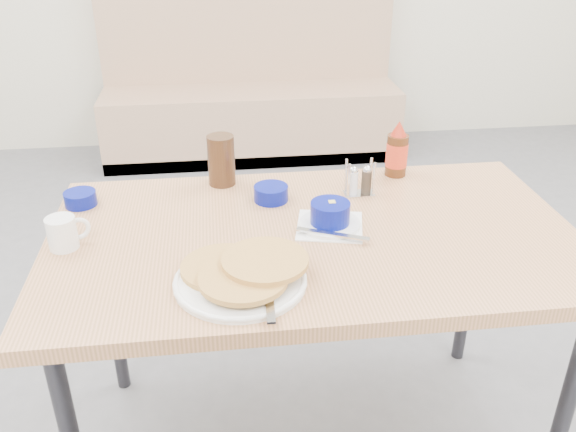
{
  "coord_description": "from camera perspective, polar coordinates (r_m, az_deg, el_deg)",
  "views": [
    {
      "loc": [
        -0.24,
        -1.14,
        1.55
      ],
      "look_at": [
        -0.07,
        0.24,
        0.82
      ],
      "focal_mm": 38.0,
      "sensor_mm": 36.0,
      "label": 1
    }
  ],
  "objects": [
    {
      "name": "butter_bowl",
      "position": [
        1.77,
        -1.6,
        2.13
      ],
      "size": [
        0.1,
        0.1,
        0.05
      ],
      "rotation": [
        0.0,
        0.0,
        -0.36
      ],
      "color": "#050E75",
      "rests_on": "dining_table"
    },
    {
      "name": "coffee_mug",
      "position": [
        1.63,
        -20.27,
        -1.44
      ],
      "size": [
        0.1,
        0.07,
        0.08
      ],
      "rotation": [
        0.0,
        0.0,
        0.41
      ],
      "color": "white",
      "rests_on": "dining_table"
    },
    {
      "name": "dining_table",
      "position": [
        1.65,
        2.4,
        -3.39
      ],
      "size": [
        1.4,
        0.8,
        0.76
      ],
      "color": "tan",
      "rests_on": "ground"
    },
    {
      "name": "pancake_plate",
      "position": [
        1.4,
        -4.3,
        -5.5
      ],
      "size": [
        0.31,
        0.33,
        0.05
      ],
      "rotation": [
        0.0,
        0.0,
        -0.36
      ],
      "color": "white",
      "rests_on": "dining_table"
    },
    {
      "name": "syrup_bottle",
      "position": [
        1.95,
        10.16,
        5.91
      ],
      "size": [
        0.07,
        0.07,
        0.18
      ],
      "rotation": [
        0.0,
        0.0,
        -0.23
      ],
      "color": "#47230F",
      "rests_on": "dining_table"
    },
    {
      "name": "amber_tumbler",
      "position": [
        1.87,
        -6.26,
        5.21
      ],
      "size": [
        0.1,
        0.1,
        0.16
      ],
      "primitive_type": "cylinder",
      "rotation": [
        0.0,
        0.0,
        -0.3
      ],
      "color": "#382111",
      "rests_on": "dining_table"
    },
    {
      "name": "creamer_bowl",
      "position": [
        1.85,
        -18.85,
        1.55
      ],
      "size": [
        0.09,
        0.09,
        0.04
      ],
      "rotation": [
        0.0,
        0.0,
        0.21
      ],
      "color": "#050E75",
      "rests_on": "dining_table"
    },
    {
      "name": "booth_bench",
      "position": [
        4.11,
        -3.5,
        10.74
      ],
      "size": [
        1.9,
        0.56,
        1.22
      ],
      "color": "tan",
      "rests_on": "ground"
    },
    {
      "name": "condiment_caddy",
      "position": [
        1.82,
        6.71,
        3.12
      ],
      "size": [
        0.09,
        0.05,
        0.11
      ],
      "rotation": [
        0.0,
        0.0,
        0.02
      ],
      "color": "silver",
      "rests_on": "dining_table"
    },
    {
      "name": "grits_setting",
      "position": [
        1.63,
        3.96,
        -0.06
      ],
      "size": [
        0.21,
        0.22,
        0.07
      ],
      "rotation": [
        0.0,
        0.0,
        -0.22
      ],
      "color": "white",
      "rests_on": "dining_table"
    }
  ]
}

